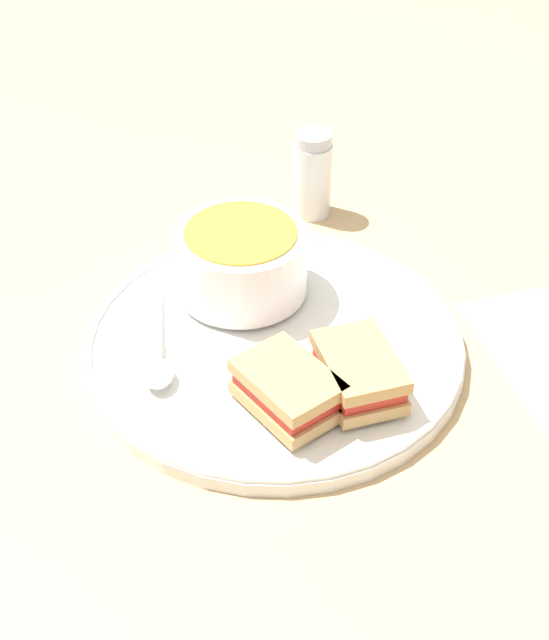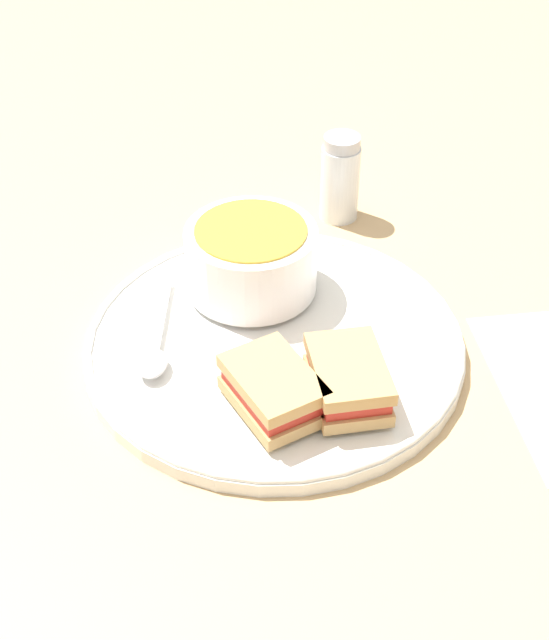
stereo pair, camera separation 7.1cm
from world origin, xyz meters
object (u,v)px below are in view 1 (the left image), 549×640
object	(u,v)px
spoon	(158,365)
salt_shaker	(312,175)
soup_bowl	(241,260)
sandwich_half_near	(287,389)
sandwich_half_far	(359,372)

from	to	relation	value
spoon	salt_shaker	xyz separation A→B (m)	(0.12, -0.25, 0.02)
soup_bowl	spoon	size ratio (longest dim) A/B	0.96
sandwich_half_near	spoon	bearing A→B (deg)	30.88
salt_shaker	sandwich_half_far	bearing A→B (deg)	148.38
soup_bowl	spoon	xyz separation A→B (m)	(-0.04, 0.11, -0.03)
sandwich_half_near	salt_shaker	world-z (taller)	salt_shaker
soup_bowl	spoon	distance (m)	0.12
spoon	sandwich_half_far	xyz separation A→B (m)	(-0.11, -0.11, 0.01)
soup_bowl	salt_shaker	size ratio (longest dim) A/B	1.28
sandwich_half_far	salt_shaker	xyz separation A→B (m)	(0.23, -0.14, 0.01)
sandwich_half_near	sandwich_half_far	size ratio (longest dim) A/B	0.86
spoon	salt_shaker	bearing A→B (deg)	146.87
sandwich_half_near	sandwich_half_far	world-z (taller)	same
spoon	sandwich_half_far	distance (m)	0.16
sandwich_half_far	salt_shaker	distance (m)	0.27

